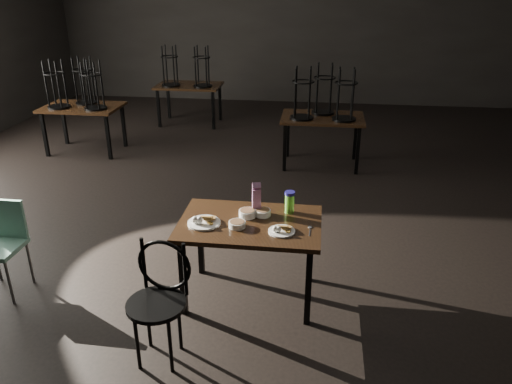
# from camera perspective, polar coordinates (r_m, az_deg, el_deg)

# --- Properties ---
(room) EXTENTS (12.00, 12.04, 3.22)m
(room) POSITION_cam_1_polar(r_m,az_deg,el_deg) (5.28, -2.03, 19.99)
(room) COLOR black
(room) RESTS_ON ground
(main_table) EXTENTS (1.20, 0.80, 0.75)m
(main_table) POSITION_cam_1_polar(r_m,az_deg,el_deg) (4.25, -0.70, -4.36)
(main_table) COLOR black
(main_table) RESTS_ON ground
(plate_left) EXTENTS (0.28, 0.28, 0.09)m
(plate_left) POSITION_cam_1_polar(r_m,az_deg,el_deg) (4.19, -6.00, -3.34)
(plate_left) COLOR white
(plate_left) RESTS_ON main_table
(plate_right) EXTENTS (0.22, 0.22, 0.07)m
(plate_right) POSITION_cam_1_polar(r_m,az_deg,el_deg) (4.05, 2.93, -4.35)
(plate_right) COLOR white
(plate_right) RESTS_ON main_table
(bowl_near) EXTENTS (0.15, 0.15, 0.06)m
(bowl_near) POSITION_cam_1_polar(r_m,az_deg,el_deg) (4.29, -0.99, -2.43)
(bowl_near) COLOR white
(bowl_near) RESTS_ON main_table
(bowl_far) EXTENTS (0.14, 0.14, 0.05)m
(bowl_far) POSITION_cam_1_polar(r_m,az_deg,el_deg) (4.31, 0.79, -2.35)
(bowl_far) COLOR white
(bowl_far) RESTS_ON main_table
(bowl_big) EXTENTS (0.14, 0.14, 0.05)m
(bowl_big) POSITION_cam_1_polar(r_m,az_deg,el_deg) (4.12, -2.17, -3.69)
(bowl_big) COLOR white
(bowl_big) RESTS_ON main_table
(juice_carton) EXTENTS (0.09, 0.09, 0.29)m
(juice_carton) POSITION_cam_1_polar(r_m,az_deg,el_deg) (4.31, 0.06, -0.82)
(juice_carton) COLOR #841869
(juice_carton) RESTS_ON main_table
(water_bottle) EXTENTS (0.09, 0.09, 0.20)m
(water_bottle) POSITION_cam_1_polar(r_m,az_deg,el_deg) (4.34, 3.86, -1.14)
(water_bottle) COLOR #7FE944
(water_bottle) RESTS_ON main_table
(spoon) EXTENTS (0.04, 0.18, 0.01)m
(spoon) POSITION_cam_1_polar(r_m,az_deg,el_deg) (4.14, 6.18, -4.08)
(spoon) COLOR silver
(spoon) RESTS_ON main_table
(bentwood_chair) EXTENTS (0.45, 0.44, 0.92)m
(bentwood_chair) POSITION_cam_1_polar(r_m,az_deg,el_deg) (3.77, -10.96, -11.22)
(bentwood_chair) COLOR black
(bentwood_chair) RESTS_ON ground
(school_chair) EXTENTS (0.40, 0.40, 0.85)m
(school_chair) POSITION_cam_1_polar(r_m,az_deg,el_deg) (4.99, -27.16, -4.79)
(school_chair) COLOR #78BBA2
(school_chair) RESTS_ON ground
(bg_table_left) EXTENTS (1.20, 0.80, 1.48)m
(bg_table_left) POSITION_cam_1_polar(r_m,az_deg,el_deg) (8.43, -19.35, 9.42)
(bg_table_left) COLOR black
(bg_table_left) RESTS_ON ground
(bg_table_right) EXTENTS (1.20, 0.80, 1.48)m
(bg_table_right) POSITION_cam_1_polar(r_m,az_deg,el_deg) (7.42, 7.63, 8.73)
(bg_table_right) COLOR black
(bg_table_right) RESTS_ON ground
(bg_table_far) EXTENTS (1.20, 0.80, 1.48)m
(bg_table_far) POSITION_cam_1_polar(r_m,az_deg,el_deg) (9.63, -7.73, 12.03)
(bg_table_far) COLOR black
(bg_table_far) RESTS_ON ground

